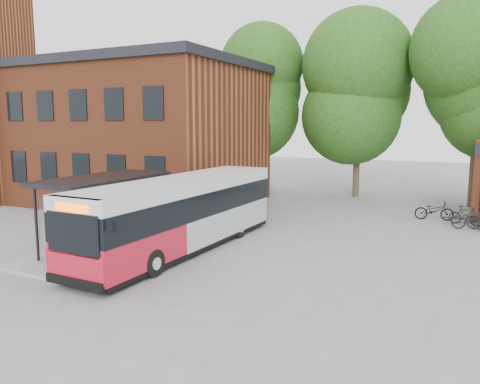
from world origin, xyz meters
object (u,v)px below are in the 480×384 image
at_px(bicycle_2, 473,220).
at_px(bicycle_0, 434,210).
at_px(bicycle_1, 466,216).
at_px(bus_shelter, 104,214).
at_px(city_bus, 183,214).

bearing_deg(bicycle_2, bicycle_0, 56.79).
height_order(bicycle_1, bicycle_2, bicycle_2).
height_order(bicycle_0, bicycle_1, bicycle_0).
relative_size(bus_shelter, city_bus, 0.64).
relative_size(bicycle_0, bicycle_2, 0.97).
bearing_deg(bicycle_0, bicycle_2, -146.30).
bearing_deg(bicycle_2, bus_shelter, 140.96).
distance_m(bicycle_0, bicycle_1, 1.59).
bearing_deg(bicycle_1, bicycle_0, 79.71).
bearing_deg(bicycle_1, bus_shelter, 145.68).
relative_size(bus_shelter, bicycle_0, 3.77).
height_order(bus_shelter, bicycle_0, bus_shelter).
relative_size(bicycle_0, bicycle_1, 1.20).
relative_size(city_bus, bicycle_1, 7.10).
height_order(bus_shelter, city_bus, bus_shelter).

